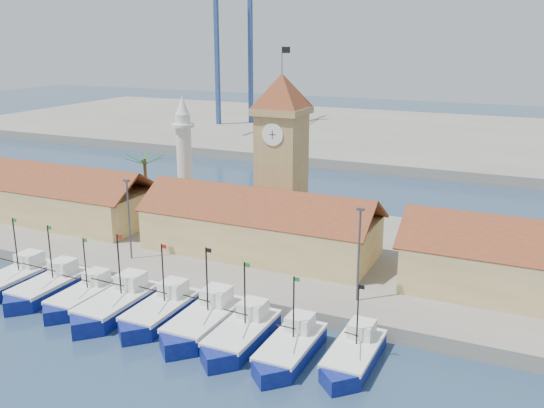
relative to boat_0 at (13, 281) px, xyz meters
The scene contains 20 objects.
ground 20.65m from the boat_0, ahead, with size 400.00×400.00×0.00m, color navy.
quay 29.31m from the boat_0, 45.84° to the left, with size 140.00×32.00×1.50m, color gray.
terminal 108.96m from the boat_0, 79.20° to the left, with size 240.00×80.00×2.00m, color gray.
boat_0 is the anchor object (origin of this frame).
boat_1 4.74m from the boat_0, ahead, with size 3.69×10.11×7.65m.
boat_2 9.46m from the boat_0, ahead, with size 3.40×9.32×7.05m.
boat_3 13.69m from the boat_0, ahead, with size 3.93×10.76×8.14m.
boat_4 18.24m from the boat_0, ahead, with size 3.70×10.12×7.66m.
boat_5 23.00m from the boat_0, ahead, with size 3.91×10.72×8.11m.
boat_6 27.14m from the boat_0, ahead, with size 3.68×10.09×7.64m.
boat_7 31.82m from the boat_0, ahead, with size 3.53×9.66×7.31m.
boat_8 36.84m from the boat_0, ahead, with size 3.41×9.33×7.06m.
hall_left 20.84m from the boat_0, 124.21° to the left, with size 31.20×10.13×7.61m.
hall_center 26.78m from the boat_0, 39.82° to the left, with size 27.04×10.13×7.61m.
clock_tower 32.74m from the boat_0, 48.43° to the left, with size 5.80×5.80×22.70m.
minaret 27.12m from the boat_0, 77.78° to the left, with size 3.00×3.00×16.30m.
palm_tree 23.67m from the boat_0, 88.95° to the left, with size 5.60×5.03×8.39m.
lamp_posts 23.48m from the boat_0, 23.34° to the left, with size 80.70×0.25×9.03m.
crane_blue_far 105.50m from the boat_0, 108.06° to the left, with size 1.00×36.73×44.89m.
crane_blue_near 109.53m from the boat_0, 103.53° to the left, with size 1.00×31.99×42.56m.
Camera 1 is at (28.64, -38.74, 25.78)m, focal length 40.00 mm.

